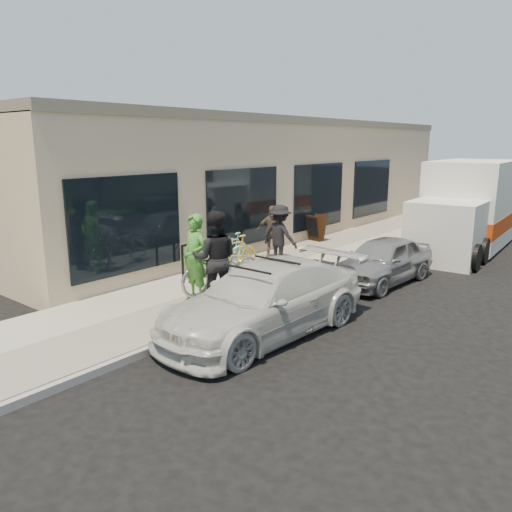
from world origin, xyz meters
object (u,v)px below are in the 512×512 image
Objects in this scene: sedan_white at (264,300)px; moving_truck at (466,211)px; man_standing at (215,259)px; bike_rack at (191,257)px; woman_rider at (195,258)px; sandwich_board at (316,228)px; cruiser_bike_b at (220,252)px; bystander_b at (272,232)px; cruiser_bike_c at (236,253)px; sedan_silver at (382,260)px; cruiser_bike_a at (233,250)px; bystander_a at (280,235)px; tandem_bike at (222,268)px.

sedan_white is 9.86m from moving_truck.
bike_rack is at bearing -71.18° from man_standing.
woman_rider is at bearing -40.61° from bike_rack.
sandwich_board is at bearing -153.12° from moving_truck.
cruiser_bike_b is at bearing -122.33° from moving_truck.
woman_rider is at bearing -111.00° from bystander_b.
sedan_white reaches higher than cruiser_bike_c.
sedan_white is at bearing -96.42° from moving_truck.
sedan_silver is 4.14m from cruiser_bike_b.
bike_rack is 0.48× the size of woman_rider.
cruiser_bike_a is at bearing -78.50° from sandwich_board.
moving_truck reaches higher than bike_rack.
sedan_white is at bearing 1.39° from woman_rider.
bystander_a is (-0.99, 3.52, -0.15)m from man_standing.
bystander_a is at bearing 69.44° from cruiser_bike_c.
man_standing is (0.49, -0.73, 0.42)m from tandem_bike.
tandem_bike reaches higher than cruiser_bike_a.
sedan_silver is at bearing 14.92° from cruiser_bike_a.
tandem_bike is at bearing 156.65° from sedan_white.
sandwich_board is at bearing 91.86° from bike_rack.
bike_rack is 2.59m from bystander_a.
sandwich_board is 4.74m from cruiser_bike_c.
bystander_a is at bearing -120.31° from moving_truck.
sandwich_board is at bearing 115.40° from tandem_bike.
bystander_a is at bearing 106.11° from woman_rider.
bike_rack is at bearing -130.42° from bystander_b.
bike_rack is at bearing -100.79° from cruiser_bike_a.
moving_truck reaches higher than cruiser_bike_c.
cruiser_bike_a is at bearing 143.54° from sedan_white.
bystander_b reaches higher than bike_rack.
moving_truck reaches higher than sedan_white.
sandwich_board is 0.51× the size of cruiser_bike_b.
woman_rider is at bearing 98.80° from bystander_a.
woman_rider is at bearing 177.22° from sedan_white.
bike_rack is 1.48m from cruiser_bike_a.
moving_truck reaches higher than sandwich_board.
bystander_a is (0.92, 2.40, 0.30)m from bike_rack.
cruiser_bike_c is at bearing 121.50° from woman_rider.
sandwich_board is at bearing -71.32° from bystander_a.
sedan_silver is 2.03× the size of bystander_a.
moving_truck is (0.46, 9.83, 0.62)m from sedan_white.
sedan_white is at bearing -88.22° from sedan_silver.
man_standing is at bearing 172.20° from sedan_white.
cruiser_bike_a is at bearing 98.03° from cruiser_bike_b.
cruiser_bike_c is (-3.08, 2.70, -0.04)m from sedan_white.
tandem_bike is at bearing -67.40° from sandwich_board.
bike_rack is 5.95m from sandwich_board.
sedan_silver is at bearing -152.91° from man_standing.
man_standing is 1.29× the size of bystander_b.
cruiser_bike_b is at bearing -89.24° from man_standing.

